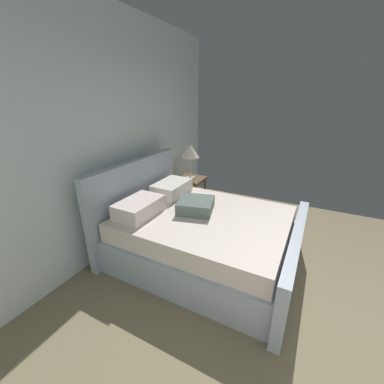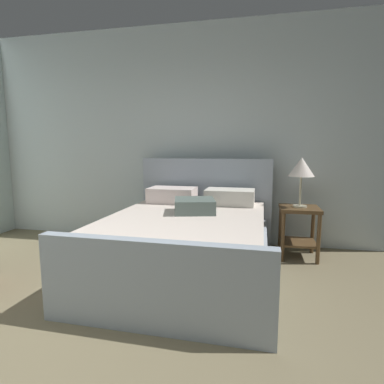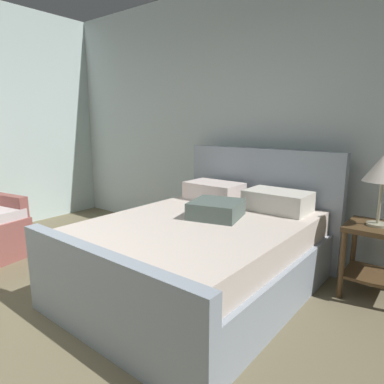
# 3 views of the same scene
# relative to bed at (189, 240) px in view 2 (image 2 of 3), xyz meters

# --- Properties ---
(wall_back) EXTENTS (5.48, 0.12, 2.88)m
(wall_back) POSITION_rel_bed_xyz_m (-0.42, 1.20, 1.09)
(wall_back) COLOR silver
(wall_back) RESTS_ON ground
(bed) EXTENTS (1.71, 2.13, 1.15)m
(bed) POSITION_rel_bed_xyz_m (0.00, 0.00, 0.00)
(bed) COLOR #9EAAB8
(bed) RESTS_ON ground
(nightstand_right) EXTENTS (0.44, 0.44, 0.60)m
(nightstand_right) POSITION_rel_bed_xyz_m (1.16, 0.72, 0.06)
(nightstand_right) COLOR brown
(nightstand_right) RESTS_ON ground
(table_lamp_right) EXTENTS (0.29, 0.29, 0.57)m
(table_lamp_right) POSITION_rel_bed_xyz_m (1.16, 0.72, 0.70)
(table_lamp_right) COLOR #B7B293
(table_lamp_right) RESTS_ON nightstand_right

